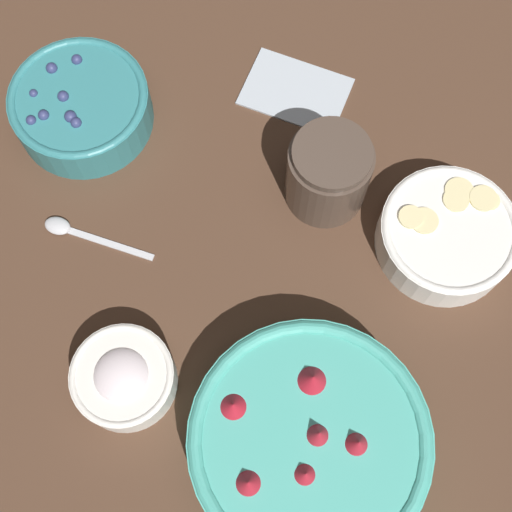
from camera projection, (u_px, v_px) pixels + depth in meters
name	position (u px, v px, depth m)	size (l,w,h in m)	color
ground_plane	(191.00, 221.00, 0.85)	(4.00, 4.00, 0.00)	#4C3323
bowl_strawberries	(308.00, 442.00, 0.73)	(0.25, 0.25, 0.09)	#47AD9E
bowl_blueberries	(81.00, 106.00, 0.87)	(0.17, 0.17, 0.06)	teal
bowl_bananas	(447.00, 234.00, 0.82)	(0.16, 0.16, 0.05)	white
bowl_cream	(124.00, 377.00, 0.76)	(0.11, 0.11, 0.06)	white
jar_chocolate	(328.00, 175.00, 0.82)	(0.10, 0.10, 0.10)	#4C3D33
napkin	(296.00, 91.00, 0.91)	(0.15, 0.13, 0.01)	#B2BCC6
spoon	(78.00, 233.00, 0.84)	(0.13, 0.07, 0.01)	silver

